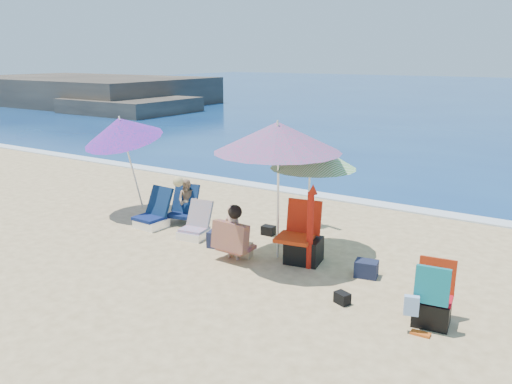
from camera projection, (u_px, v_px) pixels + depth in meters
The scene contains 19 objects.
ground at pixel (239, 270), 8.94m from camera, with size 120.00×120.00×0.00m.
foam at pixel (356, 201), 13.08m from camera, with size 120.00×0.50×0.04m.
headland at pixel (87, 96), 39.15m from camera, with size 20.50×11.50×2.60m.
umbrella_turquoise at pixel (278, 137), 8.82m from camera, with size 2.76×2.76×2.49m.
umbrella_striped at pixel (313, 156), 9.33m from camera, with size 1.81×1.81×2.05m.
umbrella_blue at pixel (121, 129), 11.56m from camera, with size 1.87×1.94×2.38m.
furled_umbrella at pixel (311, 223), 8.81m from camera, with size 0.17×0.17×1.48m.
chair_navy at pixel (153, 217), 11.13m from camera, with size 0.64×0.75×0.81m.
chair_rainbow at pixel (195, 228), 10.47m from camera, with size 0.58×0.71×0.71m.
camp_chair_left at pixel (303, 244), 9.22m from camera, with size 0.79×0.79×1.07m.
camp_chair_right at pixel (432, 302), 7.05m from camera, with size 0.54×0.80×0.90m.
person_center at pixel (233, 233), 9.25m from camera, with size 0.70×0.60×1.02m.
person_left at pixel (186, 201), 11.40m from camera, with size 0.72×0.74×1.04m.
bag_navy_a at pixel (219, 239), 9.96m from camera, with size 0.45×0.36×0.31m.
bag_black_a at pixel (268, 230), 10.65m from camera, with size 0.26×0.20×0.19m.
bag_tan at pixel (243, 250), 9.49m from camera, with size 0.33×0.26×0.25m.
bag_navy_b at pixel (366, 269), 8.63m from camera, with size 0.41×0.34×0.27m.
bag_black_b at pixel (342, 298), 7.71m from camera, with size 0.26×0.23×0.17m.
orange_item at pixel (421, 334), 6.86m from camera, with size 0.25×0.12×0.03m.
Camera 1 is at (4.75, -6.83, 3.53)m, focal length 37.10 mm.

